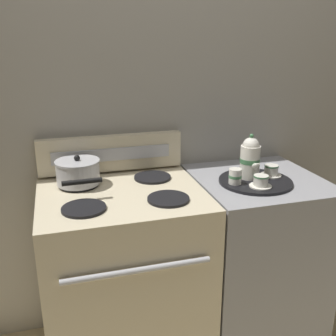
% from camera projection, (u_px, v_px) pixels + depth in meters
% --- Properties ---
extents(wall_back, '(6.00, 0.05, 2.20)m').
position_uv_depth(wall_back, '(167.00, 126.00, 2.06)').
color(wall_back, '#9E998E').
rests_on(wall_back, ground).
extents(stove, '(0.73, 0.65, 0.90)m').
position_uv_depth(stove, '(125.00, 278.00, 1.89)').
color(stove, beige).
rests_on(stove, ground).
extents(control_panel, '(0.72, 0.05, 0.18)m').
position_uv_depth(control_panel, '(111.00, 153.00, 1.97)').
color(control_panel, beige).
rests_on(control_panel, stove).
extents(side_counter, '(0.60, 0.62, 0.89)m').
position_uv_depth(side_counter, '(252.00, 257.00, 2.06)').
color(side_counter, '#939399').
rests_on(side_counter, ground).
extents(saucepan, '(0.20, 0.30, 0.14)m').
position_uv_depth(saucepan, '(78.00, 172.00, 1.80)').
color(saucepan, '#B7B7BC').
rests_on(saucepan, stove).
extents(serving_tray, '(0.34, 0.34, 0.01)m').
position_uv_depth(serving_tray, '(255.00, 181.00, 1.86)').
color(serving_tray, black).
rests_on(serving_tray, side_counter).
extents(teapot, '(0.10, 0.15, 0.22)m').
position_uv_depth(teapot, '(250.00, 158.00, 1.86)').
color(teapot, white).
rests_on(teapot, serving_tray).
extents(teacup_left, '(0.10, 0.10, 0.05)m').
position_uv_depth(teacup_left, '(261.00, 181.00, 1.77)').
color(teacup_left, white).
rests_on(teacup_left, serving_tray).
extents(teacup_right, '(0.10, 0.10, 0.05)m').
position_uv_depth(teacup_right, '(271.00, 170.00, 1.90)').
color(teacup_right, white).
rests_on(teacup_right, serving_tray).
extents(creamer_jug, '(0.06, 0.06, 0.07)m').
position_uv_depth(creamer_jug, '(235.00, 176.00, 1.80)').
color(creamer_jug, white).
rests_on(creamer_jug, serving_tray).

